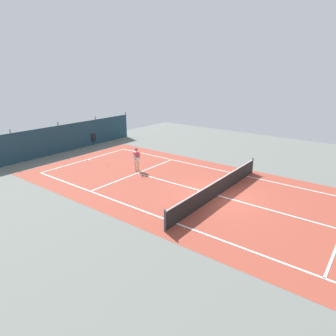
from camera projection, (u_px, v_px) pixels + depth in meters
ground_plane at (218, 196)px, 17.09m from camera, size 36.00×36.00×0.00m
court_surface at (218, 196)px, 17.09m from camera, size 11.02×26.60×0.01m
tennis_net at (218, 188)px, 16.93m from camera, size 10.12×0.10×1.10m
back_fence at (58, 144)px, 26.10m from camera, size 16.30×0.98×2.70m
tennis_player at (137, 158)px, 21.03m from camera, size 0.84×0.66×1.64m
tennis_ball_near_player at (108, 166)px, 22.27m from camera, size 0.07×0.07×0.07m
tennis_ball_midcourt at (106, 164)px, 22.78m from camera, size 0.07×0.07×0.07m
parked_car at (83, 133)px, 29.93m from camera, size 2.45×4.41×1.68m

